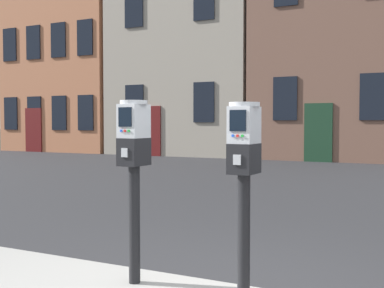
% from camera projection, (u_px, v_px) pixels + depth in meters
% --- Properties ---
extents(parking_meter_near_kerb, '(0.22, 0.25, 1.45)m').
position_uv_depth(parking_meter_near_kerb, '(134.00, 158.00, 3.88)').
color(parking_meter_near_kerb, black).
rests_on(parking_meter_near_kerb, sidewalk_slab).
extents(parking_meter_twin_adjacent, '(0.22, 0.25, 1.42)m').
position_uv_depth(parking_meter_twin_adjacent, '(244.00, 165.00, 3.47)').
color(parking_meter_twin_adjacent, black).
rests_on(parking_meter_twin_adjacent, sidewalk_slab).
extents(townhouse_brownstone, '(6.20, 6.12, 13.49)m').
position_uv_depth(townhouse_brownstone, '(86.00, 20.00, 25.80)').
color(townhouse_brownstone, '#B7704C').
rests_on(townhouse_brownstone, ground_plane).
extents(townhouse_cream_stone, '(6.58, 6.29, 12.09)m').
position_uv_depth(townhouse_cream_stone, '(201.00, 23.00, 22.93)').
color(townhouse_cream_stone, '#9E9384').
rests_on(townhouse_cream_stone, ground_plane).
extents(townhouse_green_painted, '(6.14, 5.66, 12.49)m').
position_uv_depth(townhouse_green_painted, '(343.00, 2.00, 19.72)').
color(townhouse_green_painted, brown).
rests_on(townhouse_green_painted, ground_plane).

